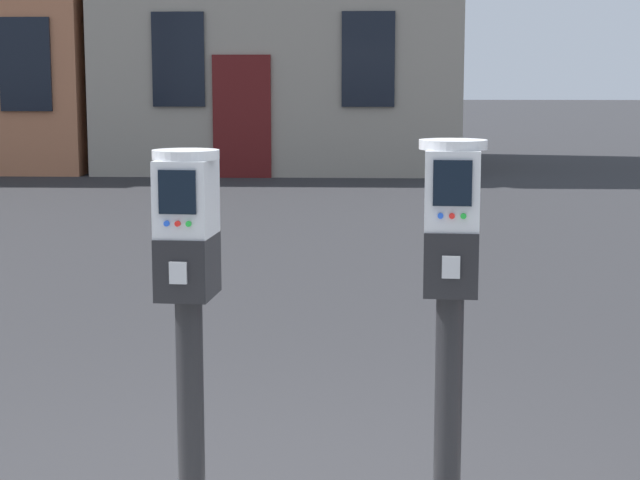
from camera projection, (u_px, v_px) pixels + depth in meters
The scene contains 2 objects.
parking_meter_near_kerb at pixel (188, 279), 3.48m from camera, with size 0.23×0.26×1.35m.
parking_meter_twin_adjacent at pixel (451, 274), 3.44m from camera, with size 0.23×0.26×1.38m.
Camera 1 is at (0.35, -3.74, 1.72)m, focal length 60.08 mm.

